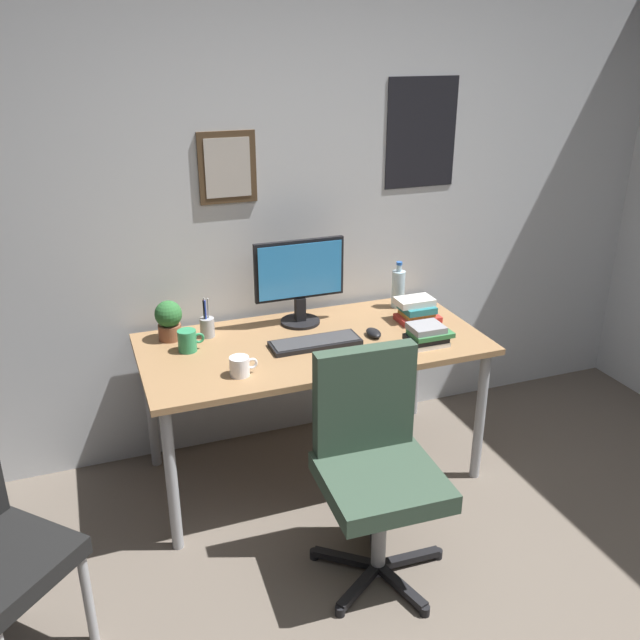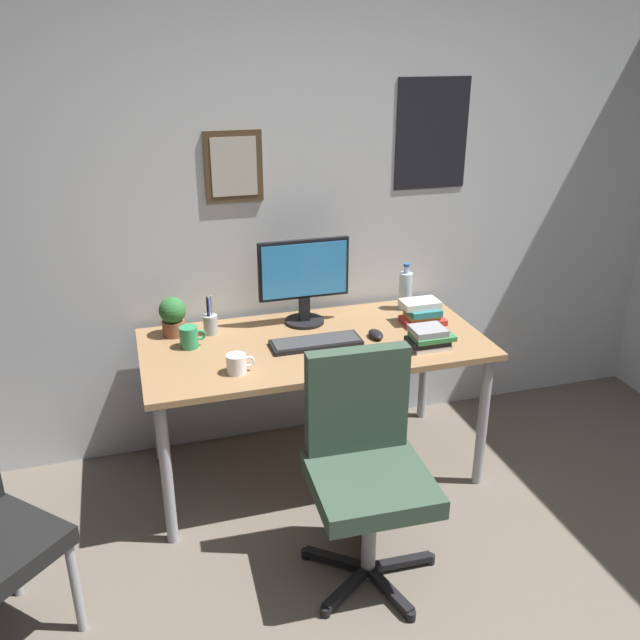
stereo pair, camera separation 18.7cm
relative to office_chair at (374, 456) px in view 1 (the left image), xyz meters
name	(u,v)px [view 1 (the left image)]	position (x,y,z in m)	size (l,w,h in m)	color
wall_back	(297,201)	(0.08, 1.18, 0.77)	(4.40, 0.10, 2.60)	silver
desk	(313,355)	(-0.01, 0.71, 0.13)	(1.63, 0.79, 0.73)	#936D47
office_chair	(374,456)	(0.00, 0.00, 0.00)	(0.55, 0.57, 0.95)	#334738
monitor	(300,278)	(0.01, 0.95, 0.44)	(0.46, 0.20, 0.43)	black
keyboard	(315,343)	(-0.01, 0.66, 0.22)	(0.43, 0.15, 0.03)	black
computer_mouse	(374,333)	(0.29, 0.66, 0.22)	(0.06, 0.11, 0.04)	black
water_bottle	(398,288)	(0.58, 0.98, 0.31)	(0.07, 0.07, 0.25)	silver
coffee_mug_near	(188,341)	(-0.58, 0.81, 0.26)	(0.12, 0.09, 0.10)	#2D8C59
coffee_mug_far	(240,366)	(-0.42, 0.49, 0.25)	(0.12, 0.09, 0.09)	white
potted_plant	(169,319)	(-0.64, 0.97, 0.31)	(0.13, 0.13, 0.19)	brown
pen_cup	(207,326)	(-0.47, 0.94, 0.26)	(0.07, 0.07, 0.20)	#9EA0A5
book_stack_left	(428,335)	(0.49, 0.48, 0.25)	(0.21, 0.15, 0.10)	silver
book_stack_right	(417,310)	(0.58, 0.77, 0.26)	(0.21, 0.16, 0.12)	#B22D28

